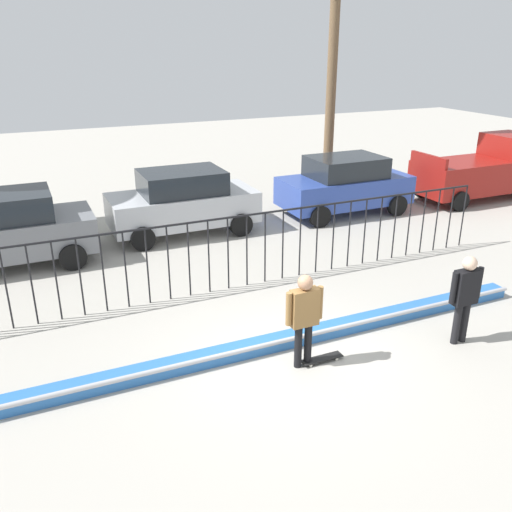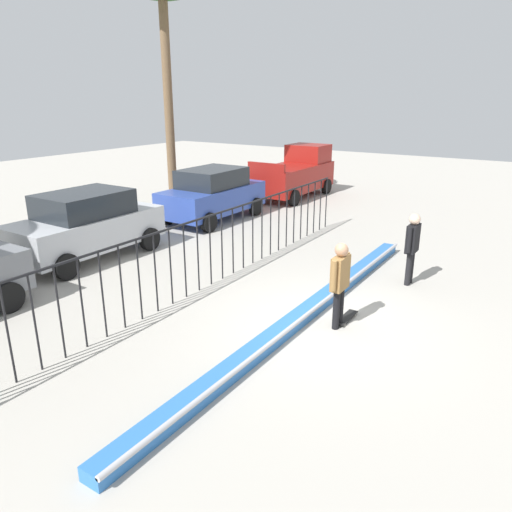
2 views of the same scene
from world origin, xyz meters
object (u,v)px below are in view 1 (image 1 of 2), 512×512
camera_operator (465,292)px  parked_car_gray (5,230)px  parked_car_blue (345,185)px  parked_car_silver (183,202)px  pickup_truck (482,170)px  skateboard (322,358)px  skateboarder (304,313)px

camera_operator → parked_car_gray: bearing=-11.5°
camera_operator → parked_car_blue: parked_car_blue is taller
parked_car_silver → pickup_truck: size_ratio=0.91×
skateboard → parked_car_gray: 8.82m
skateboarder → parked_car_blue: parked_car_blue is taller
skateboarder → pickup_truck: pickup_truck is taller
camera_operator → parked_car_silver: size_ratio=0.41×
parked_car_silver → parked_car_blue: size_ratio=1.00×
skateboarder → camera_operator: size_ratio=0.99×
parked_car_gray → skateboard: bearing=-58.7°
camera_operator → skateboarder: bearing=23.8°
parked_car_gray → pickup_truck: (15.86, -0.06, 0.06)m
skateboard → camera_operator: camera_operator is taller
skateboard → parked_car_gray: parked_car_gray is taller
skateboard → parked_car_silver: parked_car_silver is taller
skateboarder → camera_operator: camera_operator is taller
skateboarder → skateboard: skateboarder is taller
skateboarder → parked_car_blue: size_ratio=0.41×
camera_operator → pickup_truck: (8.08, 7.60, -0.03)m
parked_car_blue → skateboard: bearing=-128.5°
skateboarder → parked_car_gray: bearing=152.7°
skateboarder → skateboard: size_ratio=2.20×
skateboard → pickup_truck: 13.00m
camera_operator → parked_car_gray: 10.92m
parked_car_silver → parked_car_blue: same height
skateboard → camera_operator: bearing=-0.9°
skateboarder → parked_car_silver: parked_car_silver is taller
parked_car_gray → camera_operator: bearing=-48.2°
skateboarder → pickup_truck: bearing=62.0°
parked_car_gray → parked_car_blue: same height
parked_car_silver → pickup_truck: 11.04m
skateboard → parked_car_blue: (5.28, 7.57, 0.91)m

